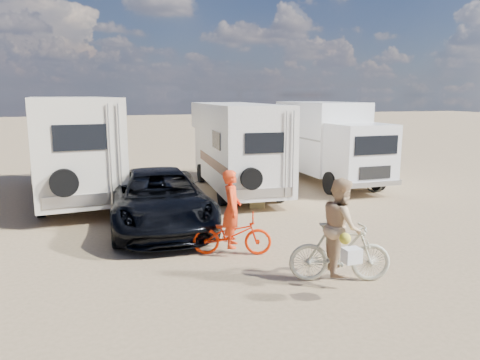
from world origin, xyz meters
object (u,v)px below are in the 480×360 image
object	(u,v)px
bike_parked	(358,179)
bike_woman	(340,252)
rider_woman	(341,235)
bike_man	(232,234)
cooler	(159,207)
rider_man	(232,217)
box_truck	(331,144)
crate	(257,201)
rv_main	(236,148)
rv_left	(73,148)
dark_suv	(159,199)

from	to	relation	value
bike_parked	bike_woman	bearing A→B (deg)	-173.51
bike_woman	rider_woman	bearing A→B (deg)	0.00
bike_man	rider_woman	xyz separation A→B (m)	(1.40, -1.99, 0.43)
bike_woman	cooler	xyz separation A→B (m)	(-2.35, 5.72, -0.33)
rider_man	rider_woman	xyz separation A→B (m)	(1.40, -1.99, 0.04)
box_truck	bike_man	size ratio (longest dim) A/B	3.38
box_truck	crate	distance (m)	4.89
rv_main	rv_left	xyz separation A→B (m)	(-5.35, 0.72, 0.11)
rv_left	bike_parked	bearing A→B (deg)	-17.21
rv_left	rider_woman	xyz separation A→B (m)	(4.61, -8.83, -0.77)
rider_woman	cooler	size ratio (longest dim) A/B	3.17
bike_woman	rider_man	bearing A→B (deg)	54.62
rider_man	cooler	bearing A→B (deg)	34.73
rider_woman	crate	bearing A→B (deg)	13.41
rv_main	rv_left	distance (m)	5.40
box_truck	crate	bearing A→B (deg)	-147.07
rv_main	cooler	bearing A→B (deg)	-137.77
cooler	box_truck	bearing A→B (deg)	37.53
bike_man	bike_parked	xyz separation A→B (m)	(6.21, 4.69, -0.01)
rider_man	crate	bearing A→B (deg)	-7.97
rv_main	cooler	xyz separation A→B (m)	(-3.10, -2.39, -1.31)
bike_man	box_truck	bearing A→B (deg)	-23.30
rv_main	rv_left	world-z (taller)	rv_left
rv_main	bike_man	bearing A→B (deg)	-104.74
dark_suv	rv_main	bearing A→B (deg)	50.35
box_truck	cooler	bearing A→B (deg)	-159.80
dark_suv	cooler	distance (m)	1.24
rider_man	bike_parked	xyz separation A→B (m)	(6.21, 4.69, -0.39)
rider_woman	crate	world-z (taller)	rider_woman
crate	rider_woman	bearing A→B (deg)	-95.99
rv_main	rider_man	bearing A→B (deg)	-104.74
rv_left	rider_man	world-z (taller)	rv_left
bike_woman	cooler	distance (m)	6.19
cooler	dark_suv	bearing A→B (deg)	-80.68
rv_main	rider_woman	bearing A→B (deg)	-90.65
bike_man	rider_man	world-z (taller)	rider_man
dark_suv	crate	xyz separation A→B (m)	(3.11, 1.09, -0.55)
rv_left	rider_man	bearing A→B (deg)	-69.24
rider_man	rider_woman	distance (m)	2.43
dark_suv	crate	distance (m)	3.34
bike_parked	cooler	world-z (taller)	bike_parked
rv_main	dark_suv	bearing A→B (deg)	-128.29
rv_main	box_truck	bearing A→B (deg)	6.23
bike_man	rider_woman	world-z (taller)	rider_woman
rv_main	bike_parked	distance (m)	4.44
rv_left	rider_woman	size ratio (longest dim) A/B	4.21
rv_left	box_truck	distance (m)	9.18
dark_suv	rider_woman	bearing A→B (deg)	-58.03
bike_woman	crate	distance (m)	5.73
bike_woman	bike_parked	bearing A→B (deg)	-16.33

